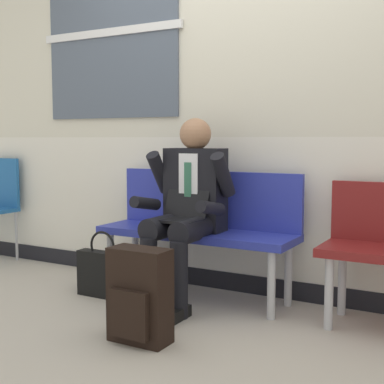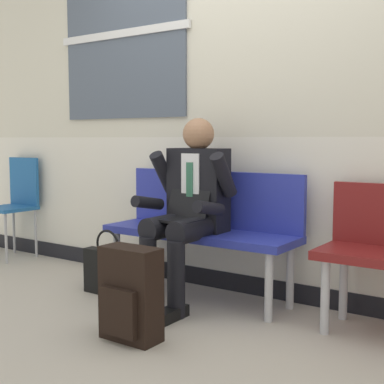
{
  "view_description": "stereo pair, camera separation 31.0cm",
  "coord_description": "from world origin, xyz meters",
  "px_view_note": "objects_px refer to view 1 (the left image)",
  "views": [
    {
      "loc": [
        1.56,
        -2.88,
        1.08
      ],
      "look_at": [
        -0.09,
        0.03,
        0.75
      ],
      "focal_mm": 50.05,
      "sensor_mm": 36.0,
      "label": 1
    },
    {
      "loc": [
        1.83,
        -2.71,
        1.08
      ],
      "look_at": [
        -0.09,
        0.03,
        0.75
      ],
      "focal_mm": 50.05,
      "sensor_mm": 36.0,
      "label": 2
    }
  ],
  "objects_px": {
    "person_seated": "(186,206)",
    "handbag": "(103,273)",
    "bench_with_person": "(200,222)",
    "backpack": "(139,297)"
  },
  "relations": [
    {
      "from": "person_seated",
      "to": "handbag",
      "type": "xyz_separation_m",
      "value": [
        -0.57,
        -0.16,
        -0.48
      ]
    },
    {
      "from": "bench_with_person",
      "to": "backpack",
      "type": "height_order",
      "value": "bench_with_person"
    },
    {
      "from": "backpack",
      "to": "handbag",
      "type": "distance_m",
      "value": 0.89
    },
    {
      "from": "handbag",
      "to": "backpack",
      "type": "bearing_deg",
      "value": -38.5
    },
    {
      "from": "person_seated",
      "to": "backpack",
      "type": "distance_m",
      "value": 0.83
    },
    {
      "from": "bench_with_person",
      "to": "handbag",
      "type": "bearing_deg",
      "value": -147.7
    },
    {
      "from": "backpack",
      "to": "handbag",
      "type": "height_order",
      "value": "backpack"
    },
    {
      "from": "bench_with_person",
      "to": "person_seated",
      "type": "relative_size",
      "value": 1.13
    },
    {
      "from": "bench_with_person",
      "to": "backpack",
      "type": "bearing_deg",
      "value": -82.09
    },
    {
      "from": "handbag",
      "to": "person_seated",
      "type": "bearing_deg",
      "value": 16.03
    }
  ]
}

